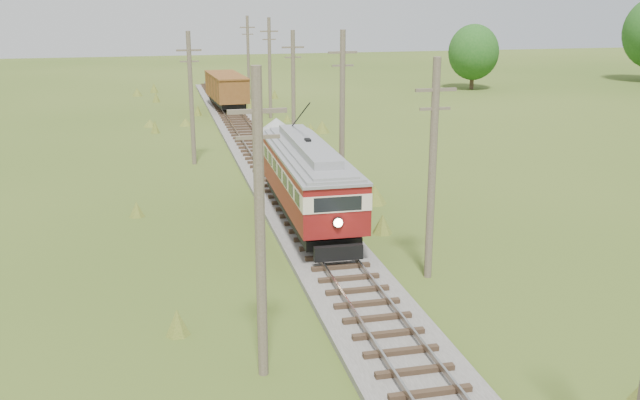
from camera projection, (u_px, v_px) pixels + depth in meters
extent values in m
cube|color=#605B54|center=(277.00, 180.00, 42.49)|extent=(3.60, 96.00, 0.25)
cube|color=#726659|center=(265.00, 175.00, 42.24)|extent=(0.08, 96.00, 0.17)
cube|color=#726659|center=(289.00, 174.00, 42.55)|extent=(0.08, 96.00, 0.17)
cube|color=#2D2116|center=(277.00, 177.00, 42.44)|extent=(2.40, 96.00, 0.16)
cube|color=black|center=(308.00, 208.00, 33.99)|extent=(2.51, 10.96, 0.45)
cube|color=maroon|center=(308.00, 188.00, 33.71)|extent=(2.94, 11.91, 1.09)
cube|color=beige|center=(308.00, 169.00, 33.46)|extent=(2.97, 11.97, 0.69)
cube|color=black|center=(308.00, 169.00, 33.46)|extent=(2.99, 11.44, 0.54)
cube|color=maroon|center=(308.00, 159.00, 33.33)|extent=(2.94, 11.91, 0.30)
cube|color=gray|center=(308.00, 152.00, 33.24)|extent=(3.00, 12.03, 0.38)
cube|color=gray|center=(308.00, 145.00, 33.14)|extent=(1.37, 8.92, 0.40)
sphere|color=#FFF2BF|center=(338.00, 223.00, 28.02)|extent=(0.36, 0.36, 0.36)
cylinder|color=black|center=(300.00, 115.00, 34.51)|extent=(0.12, 4.61, 1.91)
cylinder|color=black|center=(312.00, 240.00, 29.63)|extent=(0.13, 0.79, 0.79)
cylinder|color=black|center=(346.00, 237.00, 29.93)|extent=(0.13, 0.79, 0.79)
cylinder|color=black|center=(278.00, 186.00, 38.06)|extent=(0.13, 0.79, 0.79)
cylinder|color=black|center=(305.00, 184.00, 38.37)|extent=(0.13, 0.79, 0.79)
cube|color=black|center=(227.00, 101.00, 68.67)|extent=(2.78, 7.93, 0.54)
cube|color=brown|center=(226.00, 87.00, 68.29)|extent=(3.40, 8.84, 2.17)
cube|color=brown|center=(226.00, 75.00, 67.98)|extent=(3.46, 9.01, 0.13)
cylinder|color=black|center=(223.00, 105.00, 66.04)|extent=(0.19, 0.87, 0.87)
cylinder|color=black|center=(240.00, 104.00, 66.49)|extent=(0.19, 0.87, 0.87)
cylinder|color=black|center=(214.00, 97.00, 70.81)|extent=(0.19, 0.87, 0.87)
cylinder|color=black|center=(231.00, 97.00, 71.27)|extent=(0.19, 0.87, 0.87)
cone|color=gray|center=(276.00, 126.00, 57.49)|extent=(3.35, 3.35, 1.26)
cone|color=gray|center=(289.00, 131.00, 56.77)|extent=(1.88, 1.88, 0.73)
cylinder|color=brown|center=(432.00, 172.00, 27.08)|extent=(0.30, 0.30, 8.60)
cube|color=brown|center=(436.00, 90.00, 26.23)|extent=(1.60, 0.12, 0.12)
cube|color=brown|center=(435.00, 109.00, 26.42)|extent=(1.20, 0.10, 0.10)
cylinder|color=brown|center=(342.00, 113.00, 39.17)|extent=(0.30, 0.30, 9.00)
cube|color=brown|center=(343.00, 52.00, 38.26)|extent=(1.60, 0.12, 0.12)
cube|color=brown|center=(343.00, 66.00, 38.45)|extent=(1.20, 0.10, 0.10)
cylinder|color=brown|center=(293.00, 90.00, 51.38)|extent=(0.30, 0.30, 8.40)
cube|color=brown|center=(293.00, 47.00, 50.55)|extent=(1.60, 0.12, 0.12)
cube|color=brown|center=(293.00, 57.00, 50.74)|extent=(1.20, 0.10, 0.10)
cylinder|color=brown|center=(270.00, 69.00, 63.56)|extent=(0.30, 0.30, 8.90)
cube|color=brown|center=(269.00, 31.00, 62.66)|extent=(1.60, 0.12, 0.12)
cube|color=brown|center=(269.00, 39.00, 62.86)|extent=(1.20, 0.10, 0.10)
cylinder|color=brown|center=(248.00, 58.00, 75.71)|extent=(0.30, 0.30, 8.70)
cube|color=brown|center=(247.00, 27.00, 74.84)|extent=(1.60, 0.12, 0.12)
cube|color=brown|center=(248.00, 34.00, 75.03)|extent=(1.20, 0.10, 0.10)
cylinder|color=brown|center=(260.00, 229.00, 19.78)|extent=(0.30, 0.30, 9.00)
cube|color=brown|center=(257.00, 111.00, 18.86)|extent=(1.60, 0.12, 0.12)
cube|color=brown|center=(258.00, 137.00, 19.06)|extent=(1.20, 0.10, 0.10)
cylinder|color=brown|center=(191.00, 99.00, 45.97)|extent=(0.30, 0.30, 8.60)
cube|color=brown|center=(189.00, 50.00, 45.11)|extent=(1.60, 0.12, 0.12)
cube|color=brown|center=(189.00, 61.00, 45.31)|extent=(1.20, 0.10, 0.10)
cylinder|color=#38281C|center=(472.00, 79.00, 84.29)|extent=(0.50, 0.50, 2.52)
ellipsoid|color=#1D5118|center=(473.00, 52.00, 83.44)|extent=(5.88, 5.88, 6.47)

